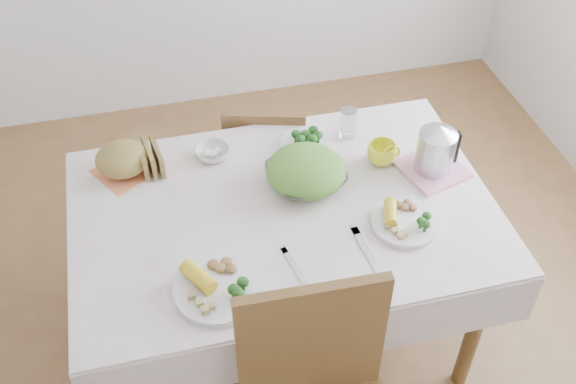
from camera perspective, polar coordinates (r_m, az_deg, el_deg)
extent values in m
plane|color=brown|center=(2.99, -0.29, -11.80)|extent=(3.60, 3.60, 0.00)
cube|color=brown|center=(2.69, -0.31, -7.25)|extent=(1.40, 0.90, 0.75)
cube|color=silver|center=(2.40, -0.35, -1.50)|extent=(1.50, 1.00, 0.01)
cube|color=brown|center=(3.09, -1.74, 3.37)|extent=(0.45, 0.45, 0.80)
imported|color=white|center=(2.47, 1.53, 1.28)|extent=(0.33, 0.33, 0.07)
cylinder|color=white|center=(2.16, -5.94, -8.19)|extent=(0.33, 0.33, 0.02)
cylinder|color=white|center=(2.37, 9.86, -2.53)|extent=(0.34, 0.34, 0.02)
cylinder|color=beige|center=(2.65, 1.48, 4.12)|extent=(0.26, 0.26, 0.02)
cube|color=#F68451|center=(2.61, -13.63, 1.72)|extent=(0.27, 0.27, 0.00)
ellipsoid|color=olive|center=(2.58, -13.83, 2.65)|extent=(0.23, 0.22, 0.12)
imported|color=white|center=(2.61, -6.40, 3.31)|extent=(0.17, 0.17, 0.04)
imported|color=#FAF627|center=(2.58, 7.93, 3.25)|extent=(0.13, 0.13, 0.09)
cylinder|color=white|center=(2.68, 5.11, 5.85)|extent=(0.08, 0.08, 0.12)
cube|color=pink|center=(2.60, 12.07, 1.91)|extent=(0.27, 0.27, 0.02)
cylinder|color=#B2B5BA|center=(2.53, 12.45, 3.82)|extent=(0.15, 0.15, 0.20)
cube|color=silver|center=(2.22, 0.49, -6.19)|extent=(0.05, 0.17, 0.00)
cube|color=silver|center=(2.28, 6.65, -4.89)|extent=(0.04, 0.22, 0.00)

